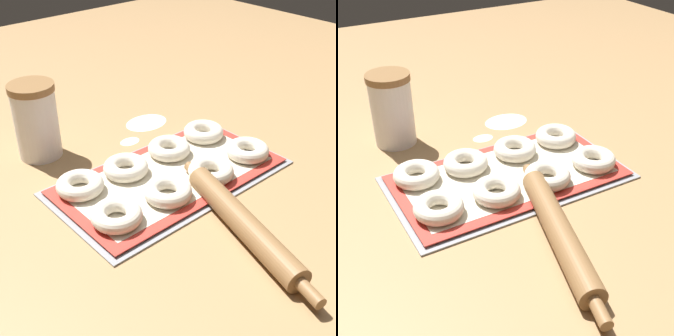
{
  "view_description": "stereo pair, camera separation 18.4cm",
  "coord_description": "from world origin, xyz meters",
  "views": [
    {
      "loc": [
        -0.58,
        -0.64,
        0.57
      ],
      "look_at": [
        -0.0,
        0.0,
        0.03
      ],
      "focal_mm": 50.0,
      "sensor_mm": 36.0,
      "label": 1
    },
    {
      "loc": [
        -0.43,
        -0.75,
        0.57
      ],
      "look_at": [
        -0.0,
        0.0,
        0.03
      ],
      "focal_mm": 50.0,
      "sensor_mm": 36.0,
      "label": 2
    }
  ],
  "objects": [
    {
      "name": "baking_mat",
      "position": [
        -0.0,
        0.0,
        0.01
      ],
      "size": [
        0.49,
        0.26,
        0.0
      ],
      "color": "red",
      "rests_on": "baking_tray"
    },
    {
      "name": "bagel_front_far_left",
      "position": [
        -0.19,
        -0.06,
        0.03
      ],
      "size": [
        0.1,
        0.1,
        0.03
      ],
      "color": "silver",
      "rests_on": "baking_mat"
    },
    {
      "name": "bagel_back_far_right",
      "position": [
        0.18,
        0.07,
        0.03
      ],
      "size": [
        0.1,
        0.1,
        0.03
      ],
      "color": "silver",
      "rests_on": "baking_mat"
    },
    {
      "name": "bagel_back_mid_right",
      "position": [
        0.06,
        0.07,
        0.03
      ],
      "size": [
        0.1,
        0.1,
        0.03
      ],
      "color": "silver",
      "rests_on": "baking_mat"
    },
    {
      "name": "bagel_front_mid_right",
      "position": [
        0.06,
        -0.07,
        0.03
      ],
      "size": [
        0.1,
        0.1,
        0.03
      ],
      "color": "silver",
      "rests_on": "baking_mat"
    },
    {
      "name": "bagel_front_mid_left",
      "position": [
        -0.06,
        -0.06,
        0.03
      ],
      "size": [
        0.1,
        0.1,
        0.03
      ],
      "color": "silver",
      "rests_on": "baking_mat"
    },
    {
      "name": "bagel_back_mid_left",
      "position": [
        -0.07,
        0.07,
        0.03
      ],
      "size": [
        0.1,
        0.1,
        0.03
      ],
      "color": "silver",
      "rests_on": "baking_mat"
    },
    {
      "name": "baking_tray",
      "position": [
        -0.0,
        0.0,
        0.0
      ],
      "size": [
        0.52,
        0.29,
        0.01
      ],
      "color": "#93969B",
      "rests_on": "ground_plane"
    },
    {
      "name": "ground_plane",
      "position": [
        0.0,
        0.0,
        0.0
      ],
      "size": [
        2.8,
        2.8,
        0.0
      ],
      "primitive_type": "plane",
      "color": "#A87F51"
    },
    {
      "name": "bagel_back_far_left",
      "position": [
        -0.18,
        0.08,
        0.03
      ],
      "size": [
        0.1,
        0.1,
        0.03
      ],
      "color": "silver",
      "rests_on": "baking_mat"
    },
    {
      "name": "flour_canister",
      "position": [
        -0.16,
        0.28,
        0.09
      ],
      "size": [
        0.1,
        0.1,
        0.18
      ],
      "color": "white",
      "rests_on": "ground_plane"
    },
    {
      "name": "rolling_pin",
      "position": [
        -0.02,
        -0.23,
        0.02
      ],
      "size": [
        0.14,
        0.42,
        0.05
      ],
      "color": "olive",
      "rests_on": "ground_plane"
    },
    {
      "name": "bagel_front_far_right",
      "position": [
        0.19,
        -0.06,
        0.03
      ],
      "size": [
        0.1,
        0.1,
        0.03
      ],
      "color": "silver",
      "rests_on": "baking_mat"
    },
    {
      "name": "flour_patch_far",
      "position": [
        0.04,
        0.19,
        0.0
      ],
      "size": [
        0.05,
        0.04,
        0.0
      ],
      "color": "white",
      "rests_on": "ground_plane"
    },
    {
      "name": "flour_patch_near",
      "position": [
        0.13,
        0.25,
        0.0
      ],
      "size": [
        0.12,
        0.09,
        0.0
      ],
      "color": "white",
      "rests_on": "ground_plane"
    }
  ]
}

